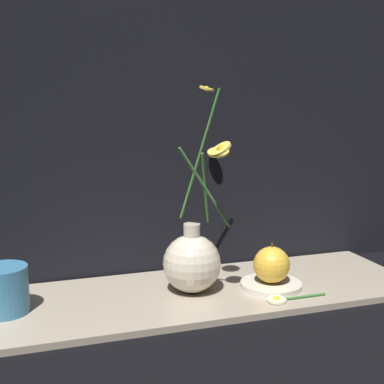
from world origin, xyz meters
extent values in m
plane|color=black|center=(0.00, 0.00, 0.00)|extent=(6.00, 6.00, 0.00)
cube|color=tan|center=(0.00, 0.00, 0.01)|extent=(0.89, 0.28, 0.01)
cube|color=black|center=(0.00, 0.15, 0.55)|extent=(1.39, 0.02, 1.10)
sphere|color=beige|center=(0.00, 0.00, 0.07)|extent=(0.11, 0.11, 0.11)
cylinder|color=beige|center=(0.00, 0.00, 0.13)|extent=(0.03, 0.03, 0.04)
cylinder|color=#3D7A33|center=(0.03, 0.03, 0.27)|extent=(0.07, 0.06, 0.25)
cylinder|color=#EAC64C|center=(0.05, 0.06, 0.39)|extent=(0.04, 0.04, 0.01)
sphere|color=gold|center=(0.05, 0.06, 0.39)|extent=(0.01, 0.01, 0.01)
cylinder|color=#3D7A33|center=(0.01, -0.05, 0.22)|extent=(0.11, 0.02, 0.15)
cylinder|color=#EAC64C|center=(0.02, -0.10, 0.29)|extent=(0.04, 0.04, 0.02)
sphere|color=gold|center=(0.02, -0.10, 0.29)|extent=(0.01, 0.01, 0.01)
cylinder|color=#3D7A33|center=(0.02, -0.01, 0.21)|extent=(0.03, 0.05, 0.14)
cylinder|color=#EAC64C|center=(0.04, -0.03, 0.28)|extent=(0.05, 0.05, 0.02)
sphere|color=gold|center=(0.04, -0.03, 0.28)|extent=(0.01, 0.01, 0.01)
cylinder|color=teal|center=(-0.34, 0.01, 0.05)|extent=(0.08, 0.08, 0.08)
cylinder|color=silver|center=(0.15, -0.03, 0.02)|extent=(0.12, 0.12, 0.01)
sphere|color=gold|center=(0.15, -0.03, 0.06)|extent=(0.07, 0.07, 0.07)
cylinder|color=#4C3819|center=(0.15, -0.03, 0.10)|extent=(0.00, 0.00, 0.01)
cylinder|color=#336B2D|center=(0.18, -0.10, 0.01)|extent=(0.10, 0.01, 0.01)
cylinder|color=beige|center=(0.13, -0.10, 0.01)|extent=(0.04, 0.04, 0.00)
sphere|color=yellow|center=(0.13, -0.10, 0.02)|extent=(0.01, 0.01, 0.01)
camera|label=1|loc=(-0.30, -0.92, 0.37)|focal=50.00mm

